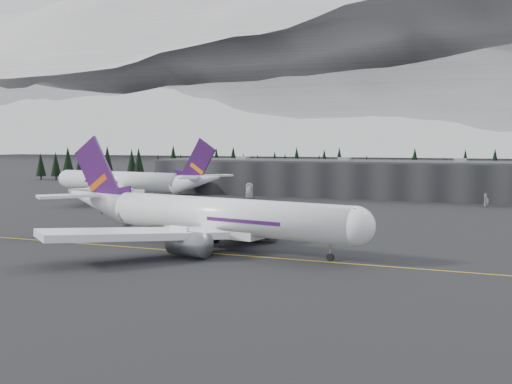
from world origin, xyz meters
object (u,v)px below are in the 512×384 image
at_px(terminal, 372,178).
at_px(gse_vehicle_a, 250,196).
at_px(jet_parked, 133,182).
at_px(jet_main, 201,215).
at_px(gse_vehicle_b, 486,205).

xyz_separation_m(terminal, gse_vehicle_a, (-36.06, -25.38, -5.56)).
xyz_separation_m(terminal, jet_parked, (-71.29, -42.73, -0.54)).
relative_size(terminal, jet_main, 2.32).
height_order(terminal, jet_parked, jet_parked).
bearing_deg(gse_vehicle_b, jet_parked, -86.02).
bearing_deg(terminal, gse_vehicle_a, -144.87).
bearing_deg(gse_vehicle_b, gse_vehicle_a, -94.67).
bearing_deg(jet_main, gse_vehicle_a, 118.88).
relative_size(terminal, jet_parked, 2.31).
xyz_separation_m(jet_main, gse_vehicle_b, (44.21, 96.29, -5.06)).
height_order(jet_main, gse_vehicle_a, jet_main).
bearing_deg(gse_vehicle_b, jet_main, -30.01).
distance_m(jet_parked, gse_vehicle_a, 39.59).
distance_m(jet_main, gse_vehicle_a, 100.64).
bearing_deg(gse_vehicle_a, terminal, 41.06).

